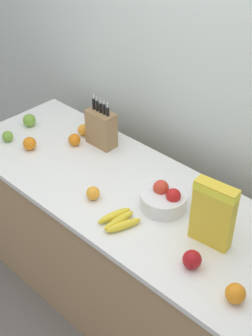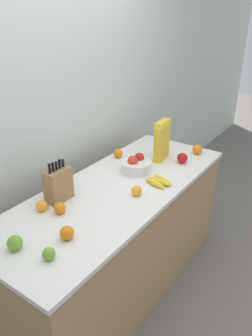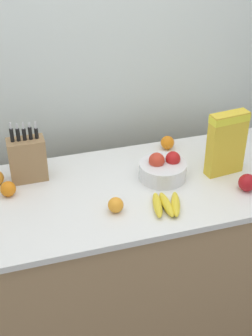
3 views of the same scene
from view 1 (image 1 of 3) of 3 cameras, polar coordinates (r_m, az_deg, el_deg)
name	(u,v)px [view 1 (image 1 of 3)]	position (r m, az deg, el deg)	size (l,w,h in m)	color
ground_plane	(120,292)	(3.09, -0.75, -14.93)	(14.00, 14.00, 0.00)	slate
wall_back	(194,75)	(2.64, 8.29, 11.13)	(9.00, 0.06, 2.60)	silver
counter	(119,244)	(2.76, -0.82, -9.22)	(2.00, 0.77, 0.87)	tan
knife_block	(101,128)	(2.73, -3.03, 4.89)	(0.18, 0.10, 0.31)	#937047
cereal_box	(213,212)	(2.07, 10.59, -5.31)	(0.20, 0.09, 0.32)	gold
fruit_bowl	(164,198)	(2.31, 4.64, -3.73)	(0.23, 0.23, 0.13)	silver
banana_bunch	(119,220)	(2.23, -0.88, -6.40)	(0.17, 0.20, 0.04)	yellow
apple_middle	(8,136)	(2.89, -14.24, 3.76)	(0.07, 0.07, 0.07)	#6B9E33
apple_near_bananas	(29,120)	(3.01, -11.72, 5.72)	(0.08, 0.08, 0.08)	#6B9E33
apple_leftmost	(192,259)	(2.04, 8.05, -10.98)	(0.08, 0.08, 0.08)	#A31419
orange_back_center	(216,187)	(2.44, 10.90, -2.35)	(0.07, 0.07, 0.07)	orange
orange_by_cereal	(93,193)	(2.37, -4.04, -3.07)	(0.07, 0.07, 0.07)	orange
orange_near_bowl	(30,144)	(2.78, -11.67, 2.94)	(0.08, 0.08, 0.08)	orange
orange_front_right	(74,140)	(2.78, -6.31, 3.46)	(0.07, 0.07, 0.07)	orange
orange_mid_right	(235,293)	(1.96, 13.20, -14.66)	(0.08, 0.08, 0.08)	orange
orange_front_left	(83,130)	(2.87, -5.22, 4.65)	(0.07, 0.07, 0.07)	orange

